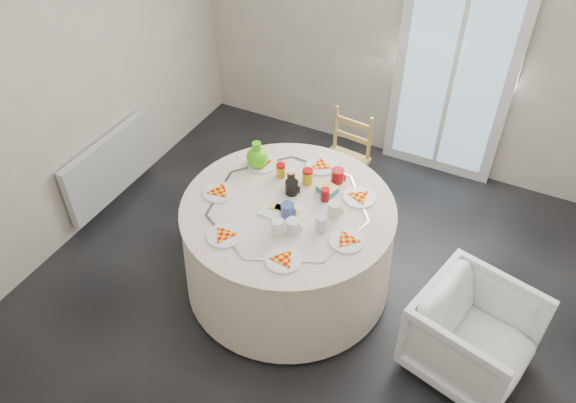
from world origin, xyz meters
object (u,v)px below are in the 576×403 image
at_px(radiator, 110,167).
at_px(armchair, 476,328).
at_px(wooden_chair, 343,156).
at_px(table, 288,246).
at_px(green_pitcher, 257,154).

bearing_deg(radiator, armchair, -4.78).
bearing_deg(radiator, wooden_chair, 27.91).
bearing_deg(wooden_chair, radiator, -146.03).
distance_m(radiator, armchair, 3.12).
distance_m(table, green_pitcher, 0.70).
distance_m(table, armchair, 1.37).
xyz_separation_m(table, armchair, (1.36, -0.12, 0.02)).
bearing_deg(table, green_pitcher, 143.79).
bearing_deg(table, armchair, -5.02).
bearing_deg(armchair, green_pitcher, 91.11).
distance_m(wooden_chair, armchair, 1.81).
bearing_deg(wooden_chair, table, -82.84).
bearing_deg(armchair, wooden_chair, 64.01).
height_order(table, green_pitcher, green_pitcher).
bearing_deg(green_pitcher, table, -45.12).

